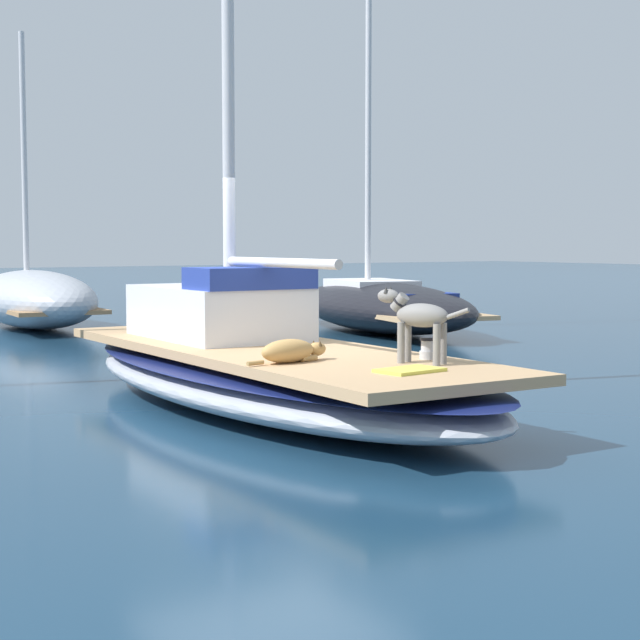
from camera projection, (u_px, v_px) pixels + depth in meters
ground_plane at (269, 408)px, 10.79m from camera, size 120.00×120.00×0.00m
sailboat_main at (269, 377)px, 10.76m from camera, size 2.65×7.28×0.66m
mast_main at (236, 95)px, 11.14m from camera, size 0.14×2.27×6.15m
cabin_house at (221, 309)px, 11.65m from camera, size 1.44×2.25×0.84m
dog_tan at (291, 351)px, 9.32m from camera, size 0.95×0.36×0.22m
dog_grey at (418, 318)px, 9.22m from camera, size 0.46×0.89×0.70m
deck_winch at (428, 349)px, 9.58m from camera, size 0.16×0.16×0.21m
deck_towel at (410, 370)px, 8.64m from camera, size 0.60×0.42×0.03m
moored_boat_far_astern at (34, 298)px, 20.80m from camera, size 2.60×5.85×6.15m
moored_boat_starboard_side at (381, 304)px, 19.95m from camera, size 3.82×7.00×8.27m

